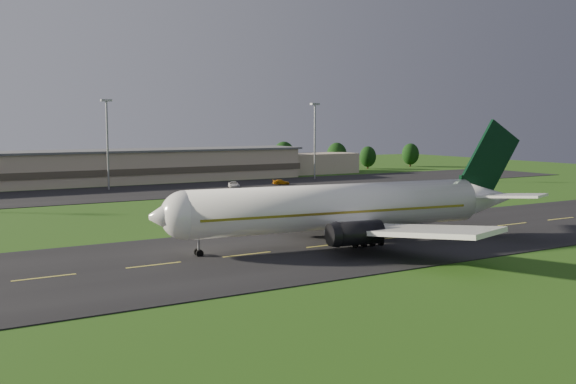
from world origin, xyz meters
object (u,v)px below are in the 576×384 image
terminal (97,168)px  light_mast_east (315,132)px  light_mast_centre (107,134)px  service_vehicle_d (281,182)px  service_vehicle_c (234,185)px  airliner (343,207)px

terminal → light_mast_east: (53.60, -16.18, 8.75)m
light_mast_centre → service_vehicle_d: 42.37m
light_mast_east → light_mast_centre: bearing=180.0°
light_mast_centre → service_vehicle_c: size_ratio=4.03×
airliner → light_mast_east: (46.81, 80.11, 8.08)m
service_vehicle_d → light_mast_east: bearing=-41.5°
light_mast_east → service_vehicle_c: 32.48m
light_mast_east → service_vehicle_c: bearing=-160.9°
light_mast_east → service_vehicle_c: size_ratio=4.03×
airliner → service_vehicle_d: (31.43, 71.16, -3.96)m
service_vehicle_c → light_mast_east: bearing=39.0°
service_vehicle_c → service_vehicle_d: (13.18, 0.93, -0.10)m
service_vehicle_c → service_vehicle_d: size_ratio=1.22×
airliner → terminal: 96.53m
terminal → light_mast_centre: 18.45m
terminal → service_vehicle_d: bearing=-33.3°
service_vehicle_c → light_mast_centre: bearing=179.4°
airliner → service_vehicle_c: airliner is taller
airliner → light_mast_east: bearing=67.0°
light_mast_centre → service_vehicle_c: (26.45, -9.87, -11.94)m
service_vehicle_d → service_vehicle_c: bearing=112.3°
airliner → service_vehicle_c: 72.67m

